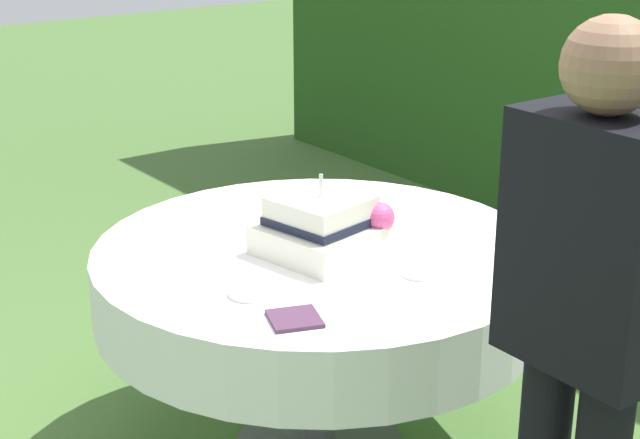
{
  "coord_description": "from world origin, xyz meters",
  "views": [
    {
      "loc": [
        2.29,
        -1.71,
        1.86
      ],
      "look_at": [
        0.02,
        -0.01,
        0.84
      ],
      "focal_mm": 54.9,
      "sensor_mm": 36.0,
      "label": 1
    }
  ],
  "objects_px": {
    "serving_plate_far": "(252,292)",
    "standing_person": "(584,329)",
    "serving_plate_left": "(419,273)",
    "napkin_stack": "(295,319)",
    "serving_plate_near": "(387,223)",
    "cake_table": "(319,279)",
    "wedding_cake": "(324,227)"
  },
  "relations": [
    {
      "from": "napkin_stack",
      "to": "standing_person",
      "type": "xyz_separation_m",
      "value": [
        0.72,
        0.25,
        0.18
      ]
    },
    {
      "from": "serving_plate_far",
      "to": "napkin_stack",
      "type": "xyz_separation_m",
      "value": [
        0.21,
        -0.0,
        -0.0
      ]
    },
    {
      "from": "serving_plate_near",
      "to": "standing_person",
      "type": "relative_size",
      "value": 0.07
    },
    {
      "from": "napkin_stack",
      "to": "wedding_cake",
      "type": "bearing_deg",
      "value": 134.07
    },
    {
      "from": "standing_person",
      "to": "wedding_cake",
      "type": "bearing_deg",
      "value": 174.69
    },
    {
      "from": "napkin_stack",
      "to": "standing_person",
      "type": "distance_m",
      "value": 0.79
    },
    {
      "from": "serving_plate_far",
      "to": "standing_person",
      "type": "distance_m",
      "value": 0.98
    },
    {
      "from": "serving_plate_left",
      "to": "napkin_stack",
      "type": "bearing_deg",
      "value": -86.35
    },
    {
      "from": "serving_plate_near",
      "to": "serving_plate_far",
      "type": "distance_m",
      "value": 0.7
    },
    {
      "from": "cake_table",
      "to": "serving_plate_left",
      "type": "relative_size",
      "value": 14.16
    },
    {
      "from": "wedding_cake",
      "to": "serving_plate_left",
      "type": "relative_size",
      "value": 3.83
    },
    {
      "from": "cake_table",
      "to": "napkin_stack",
      "type": "xyz_separation_m",
      "value": [
        0.39,
        -0.37,
        0.12
      ]
    },
    {
      "from": "serving_plate_left",
      "to": "standing_person",
      "type": "relative_size",
      "value": 0.06
    },
    {
      "from": "serving_plate_left",
      "to": "serving_plate_near",
      "type": "bearing_deg",
      "value": 152.13
    },
    {
      "from": "cake_table",
      "to": "serving_plate_left",
      "type": "xyz_separation_m",
      "value": [
        0.36,
        0.1,
        0.12
      ]
    },
    {
      "from": "serving_plate_near",
      "to": "serving_plate_far",
      "type": "xyz_separation_m",
      "value": [
        0.21,
        -0.67,
        0.0
      ]
    },
    {
      "from": "wedding_cake",
      "to": "serving_plate_near",
      "type": "height_order",
      "value": "wedding_cake"
    },
    {
      "from": "serving_plate_near",
      "to": "serving_plate_left",
      "type": "bearing_deg",
      "value": -27.87
    },
    {
      "from": "serving_plate_far",
      "to": "serving_plate_near",
      "type": "bearing_deg",
      "value": 107.13
    },
    {
      "from": "wedding_cake",
      "to": "serving_plate_near",
      "type": "distance_m",
      "value": 0.34
    },
    {
      "from": "serving_plate_near",
      "to": "serving_plate_left",
      "type": "relative_size",
      "value": 1.11
    },
    {
      "from": "cake_table",
      "to": "napkin_stack",
      "type": "distance_m",
      "value": 0.55
    },
    {
      "from": "wedding_cake",
      "to": "serving_plate_near",
      "type": "bearing_deg",
      "value": 103.43
    },
    {
      "from": "serving_plate_far",
      "to": "serving_plate_left",
      "type": "height_order",
      "value": "same"
    },
    {
      "from": "serving_plate_far",
      "to": "napkin_stack",
      "type": "bearing_deg",
      "value": -0.68
    },
    {
      "from": "cake_table",
      "to": "serving_plate_near",
      "type": "relative_size",
      "value": 12.8
    },
    {
      "from": "serving_plate_near",
      "to": "napkin_stack",
      "type": "xyz_separation_m",
      "value": [
        0.42,
        -0.67,
        -0.0
      ]
    },
    {
      "from": "serving_plate_left",
      "to": "standing_person",
      "type": "distance_m",
      "value": 0.8
    },
    {
      "from": "napkin_stack",
      "to": "standing_person",
      "type": "height_order",
      "value": "standing_person"
    },
    {
      "from": "serving_plate_near",
      "to": "standing_person",
      "type": "distance_m",
      "value": 1.23
    },
    {
      "from": "serving_plate_far",
      "to": "standing_person",
      "type": "relative_size",
      "value": 0.08
    },
    {
      "from": "cake_table",
      "to": "serving_plate_left",
      "type": "bearing_deg",
      "value": 15.06
    }
  ]
}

